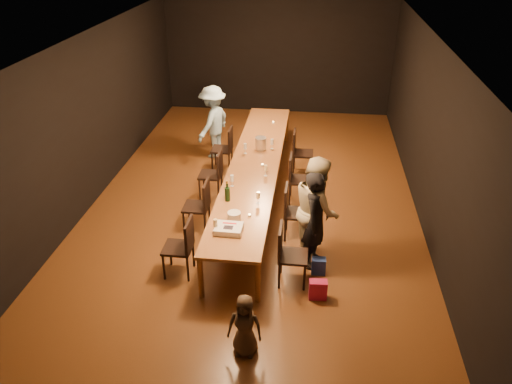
# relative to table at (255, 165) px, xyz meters

# --- Properties ---
(ground) EXTENTS (10.00, 10.00, 0.00)m
(ground) POSITION_rel_table_xyz_m (0.00, 0.00, -0.70)
(ground) COLOR #4F3113
(ground) RESTS_ON ground
(room_shell) EXTENTS (6.04, 10.04, 3.02)m
(room_shell) POSITION_rel_table_xyz_m (0.00, 0.00, 1.38)
(room_shell) COLOR black
(room_shell) RESTS_ON ground
(table) EXTENTS (0.90, 6.00, 0.75)m
(table) POSITION_rel_table_xyz_m (0.00, 0.00, 0.00)
(table) COLOR brown
(table) RESTS_ON ground
(chair_right_0) EXTENTS (0.42, 0.42, 0.93)m
(chair_right_0) POSITION_rel_table_xyz_m (0.85, -2.40, -0.24)
(chair_right_0) COLOR black
(chair_right_0) RESTS_ON ground
(chair_right_1) EXTENTS (0.42, 0.42, 0.93)m
(chair_right_1) POSITION_rel_table_xyz_m (0.85, -1.20, -0.24)
(chair_right_1) COLOR black
(chair_right_1) RESTS_ON ground
(chair_right_2) EXTENTS (0.42, 0.42, 0.93)m
(chair_right_2) POSITION_rel_table_xyz_m (0.85, 0.00, -0.24)
(chair_right_2) COLOR black
(chair_right_2) RESTS_ON ground
(chair_right_3) EXTENTS (0.42, 0.42, 0.93)m
(chair_right_3) POSITION_rel_table_xyz_m (0.85, 1.20, -0.24)
(chair_right_3) COLOR black
(chair_right_3) RESTS_ON ground
(chair_left_0) EXTENTS (0.42, 0.42, 0.93)m
(chair_left_0) POSITION_rel_table_xyz_m (-0.85, -2.40, -0.24)
(chair_left_0) COLOR black
(chair_left_0) RESTS_ON ground
(chair_left_1) EXTENTS (0.42, 0.42, 0.93)m
(chair_left_1) POSITION_rel_table_xyz_m (-0.85, -1.20, -0.24)
(chair_left_1) COLOR black
(chair_left_1) RESTS_ON ground
(chair_left_2) EXTENTS (0.42, 0.42, 0.93)m
(chair_left_2) POSITION_rel_table_xyz_m (-0.85, 0.00, -0.24)
(chair_left_2) COLOR black
(chair_left_2) RESTS_ON ground
(chair_left_3) EXTENTS (0.42, 0.42, 0.93)m
(chair_left_3) POSITION_rel_table_xyz_m (-0.85, 1.20, -0.24)
(chair_left_3) COLOR black
(chair_left_3) RESTS_ON ground
(woman_birthday) EXTENTS (0.54, 0.66, 1.57)m
(woman_birthday) POSITION_rel_table_xyz_m (1.15, -1.92, 0.08)
(woman_birthday) COLOR black
(woman_birthday) RESTS_ON ground
(woman_tan) EXTENTS (0.82, 0.96, 1.71)m
(woman_tan) POSITION_rel_table_xyz_m (1.15, -1.72, 0.15)
(woman_tan) COLOR #C5BA94
(woman_tan) RESTS_ON ground
(man_blue) EXTENTS (0.92, 1.18, 1.61)m
(man_blue) POSITION_rel_table_xyz_m (-1.15, 1.84, 0.10)
(man_blue) COLOR #9CCDF1
(man_blue) RESTS_ON ground
(child) EXTENTS (0.43, 0.29, 0.86)m
(child) POSITION_rel_table_xyz_m (0.35, -3.84, -0.27)
(child) COLOR #473627
(child) RESTS_ON ground
(gift_bag_red) EXTENTS (0.26, 0.15, 0.30)m
(gift_bag_red) POSITION_rel_table_xyz_m (1.23, -2.73, -0.55)
(gift_bag_red) COLOR #B81B51
(gift_bag_red) RESTS_ON ground
(gift_bag_blue) EXTENTS (0.21, 0.15, 0.26)m
(gift_bag_blue) POSITION_rel_table_xyz_m (1.23, -2.16, -0.57)
(gift_bag_blue) COLOR #24409F
(gift_bag_blue) RESTS_ON ground
(birthday_cake) EXTENTS (0.40, 0.32, 0.09)m
(birthday_cake) POSITION_rel_table_xyz_m (-0.09, -2.32, 0.09)
(birthday_cake) COLOR white
(birthday_cake) RESTS_ON table
(plate_stack) EXTENTS (0.21, 0.21, 0.11)m
(plate_stack) POSITION_rel_table_xyz_m (-0.07, -1.97, 0.10)
(plate_stack) COLOR silver
(plate_stack) RESTS_ON table
(champagne_bottle) EXTENTS (0.10, 0.10, 0.35)m
(champagne_bottle) POSITION_rel_table_xyz_m (-0.26, -1.44, 0.23)
(champagne_bottle) COLOR black
(champagne_bottle) RESTS_ON table
(ice_bucket) EXTENTS (0.27, 0.27, 0.24)m
(ice_bucket) POSITION_rel_table_xyz_m (0.03, 0.64, 0.17)
(ice_bucket) COLOR silver
(ice_bucket) RESTS_ON table
(wineglass_0) EXTENTS (0.06, 0.06, 0.21)m
(wineglass_0) POSITION_rel_table_xyz_m (-0.28, -2.35, 0.15)
(wineglass_0) COLOR beige
(wineglass_0) RESTS_ON table
(wineglass_1) EXTENTS (0.06, 0.06, 0.21)m
(wineglass_1) POSITION_rel_table_xyz_m (0.23, -1.47, 0.15)
(wineglass_1) COLOR beige
(wineglass_1) RESTS_ON table
(wineglass_2) EXTENTS (0.06, 0.06, 0.21)m
(wineglass_2) POSITION_rel_table_xyz_m (-0.27, -0.95, 0.15)
(wineglass_2) COLOR silver
(wineglass_2) RESTS_ON table
(wineglass_3) EXTENTS (0.06, 0.06, 0.21)m
(wineglass_3) POSITION_rel_table_xyz_m (0.25, -0.50, 0.15)
(wineglass_3) COLOR beige
(wineglass_3) RESTS_ON table
(wineglass_4) EXTENTS (0.06, 0.06, 0.21)m
(wineglass_4) POSITION_rel_table_xyz_m (-0.23, 0.40, 0.15)
(wineglass_4) COLOR silver
(wineglass_4) RESTS_ON table
(wineglass_5) EXTENTS (0.06, 0.06, 0.21)m
(wineglass_5) POSITION_rel_table_xyz_m (0.25, 0.68, 0.15)
(wineglass_5) COLOR silver
(wineglass_5) RESTS_ON table
(tealight_near) EXTENTS (0.05, 0.05, 0.03)m
(tealight_near) POSITION_rel_table_xyz_m (0.15, -1.87, 0.06)
(tealight_near) COLOR #B2B7B2
(tealight_near) RESTS_ON table
(tealight_mid) EXTENTS (0.05, 0.05, 0.03)m
(tealight_mid) POSITION_rel_table_xyz_m (0.15, -0.10, 0.06)
(tealight_mid) COLOR #B2B7B2
(tealight_mid) RESTS_ON table
(tealight_far) EXTENTS (0.05, 0.05, 0.03)m
(tealight_far) POSITION_rel_table_xyz_m (0.15, 2.07, 0.06)
(tealight_far) COLOR #B2B7B2
(tealight_far) RESTS_ON table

